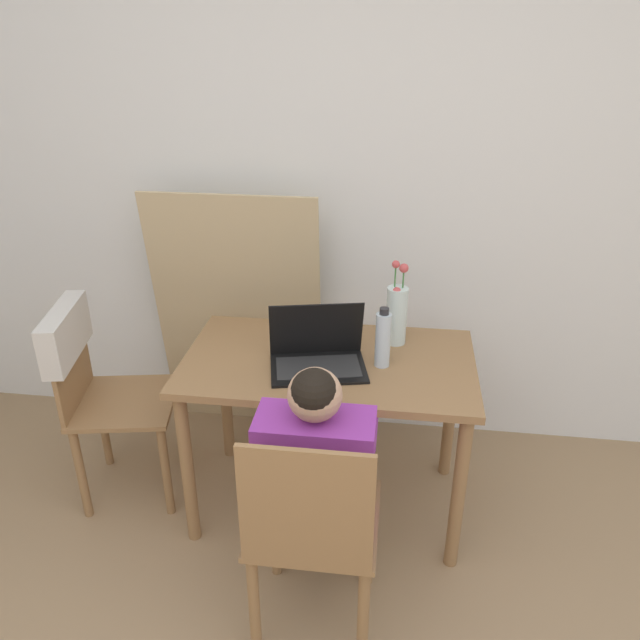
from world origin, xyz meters
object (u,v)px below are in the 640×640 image
(laptop, at_px, (317,352))
(water_bottle, at_px, (383,339))
(person_seated, at_px, (317,463))
(chair_occupied, at_px, (312,531))
(flower_vase, at_px, (397,313))
(chair_spare, at_px, (91,373))

(laptop, xyz_separation_m, water_bottle, (0.24, 0.03, 0.06))
(person_seated, height_order, laptop, person_seated)
(water_bottle, bearing_deg, chair_occupied, -105.80)
(chair_occupied, relative_size, person_seated, 0.86)
(flower_vase, bearing_deg, chair_occupied, -105.17)
(chair_occupied, height_order, flower_vase, flower_vase)
(chair_spare, relative_size, water_bottle, 3.70)
(laptop, bearing_deg, chair_spare, 166.53)
(flower_vase, bearing_deg, chair_spare, -170.25)
(water_bottle, bearing_deg, person_seated, -109.31)
(chair_occupied, height_order, laptop, laptop)
(chair_occupied, xyz_separation_m, person_seated, (-0.00, 0.12, 0.17))
(chair_occupied, bearing_deg, laptop, -83.85)
(laptop, bearing_deg, person_seated, -94.76)
(chair_occupied, bearing_deg, water_bottle, -106.01)
(person_seated, distance_m, laptop, 0.49)
(chair_spare, xyz_separation_m, flower_vase, (1.21, 0.21, 0.24))
(chair_occupied, height_order, water_bottle, water_bottle)
(chair_occupied, distance_m, laptop, 0.66)
(flower_vase, bearing_deg, water_bottle, -103.13)
(chair_occupied, relative_size, chair_spare, 0.99)
(water_bottle, bearing_deg, chair_spare, -179.21)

